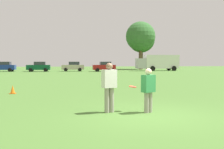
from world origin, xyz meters
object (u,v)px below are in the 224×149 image
at_px(frisbee, 133,87).
at_px(parked_car_near_right, 73,66).
at_px(parked_car_center, 4,67).
at_px(box_truck, 158,62).
at_px(player_defender, 148,88).
at_px(parked_car_far_right, 104,67).
at_px(player_thrower, 109,85).
at_px(parked_car_mid_right, 39,67).
at_px(traffic_cone, 13,90).

bearing_deg(frisbee, parked_car_near_right, 92.22).
xyz_separation_m(frisbee, parked_car_center, (-14.22, 41.16, 0.05)).
distance_m(parked_car_near_right, box_truck, 17.06).
height_order(player_defender, parked_car_center, parked_car_center).
bearing_deg(frisbee, parked_car_far_right, 83.88).
height_order(player_thrower, box_truck, box_truck).
relative_size(frisbee, parked_car_mid_right, 0.07).
bearing_deg(player_defender, frisbee, 141.13).
relative_size(parked_car_mid_right, parked_car_far_right, 1.00).
relative_size(player_thrower, traffic_cone, 3.58).
bearing_deg(parked_car_center, frisbee, -70.95).
relative_size(traffic_cone, parked_car_mid_right, 0.11).
xyz_separation_m(frisbee, parked_car_mid_right, (-7.82, 40.08, 0.05)).
distance_m(parked_car_center, parked_car_far_right, 18.53).
distance_m(parked_car_center, box_truck, 29.68).
xyz_separation_m(parked_car_center, parked_car_mid_right, (6.40, -1.08, 0.00)).
bearing_deg(frisbee, parked_car_center, 109.05).
bearing_deg(parked_car_near_right, player_thrower, -89.00).
xyz_separation_m(player_defender, box_truck, (14.99, 41.38, 0.90)).
xyz_separation_m(frisbee, parked_car_near_right, (-1.58, 40.84, 0.05)).
bearing_deg(traffic_cone, parked_car_center, 104.16).
bearing_deg(traffic_cone, player_thrower, -53.83).
height_order(parked_car_mid_right, box_truck, box_truck).
bearing_deg(parked_car_center, parked_car_mid_right, -9.62).
bearing_deg(parked_car_near_right, player_defender, -87.16).
height_order(traffic_cone, box_truck, box_truck).
distance_m(player_defender, parked_car_far_right, 39.24).
bearing_deg(parked_car_far_right, frisbee, -96.12).
distance_m(frisbee, parked_car_mid_right, 40.83).
height_order(player_defender, box_truck, box_truck).
xyz_separation_m(parked_car_mid_right, parked_car_far_right, (11.97, -1.38, 0.00)).
xyz_separation_m(parked_car_center, box_truck, (29.67, -0.15, 0.83)).
distance_m(player_thrower, parked_car_center, 43.40).
height_order(parked_car_center, parked_car_mid_right, same).
distance_m(frisbee, parked_car_center, 43.55).
distance_m(frisbee, traffic_cone, 8.04).
bearing_deg(parked_car_far_right, parked_car_near_right, 159.51).
bearing_deg(parked_car_near_right, frisbee, -87.78).
bearing_deg(parked_car_far_right, traffic_cone, -106.17).
relative_size(frisbee, box_truck, 0.03).
xyz_separation_m(parked_car_mid_right, parked_car_near_right, (6.23, 0.76, 0.00)).
relative_size(parked_car_center, box_truck, 0.49).
xyz_separation_m(frisbee, traffic_cone, (-5.34, 5.98, -0.64)).
height_order(frisbee, parked_car_near_right, parked_car_near_right).
height_order(player_defender, frisbee, player_defender).
bearing_deg(traffic_cone, box_truck, 59.32).
xyz_separation_m(player_defender, parked_car_far_right, (3.69, 39.07, 0.07)).
xyz_separation_m(parked_car_near_right, box_truck, (17.03, 0.17, 0.83)).
distance_m(parked_car_near_right, parked_car_far_right, 6.12).
bearing_deg(parked_car_mid_right, traffic_cone, -85.84).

